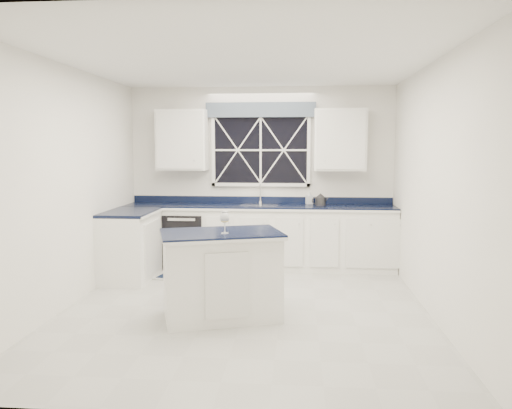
# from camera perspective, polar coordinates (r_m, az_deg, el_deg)

# --- Properties ---
(ground) EXTENTS (4.50, 4.50, 0.00)m
(ground) POSITION_cam_1_polar(r_m,az_deg,el_deg) (5.68, -1.22, -11.84)
(ground) COLOR #ACACA7
(ground) RESTS_ON ground
(back_wall) EXTENTS (4.00, 0.10, 2.70)m
(back_wall) POSITION_cam_1_polar(r_m,az_deg,el_deg) (7.65, 0.56, 3.24)
(back_wall) COLOR white
(back_wall) RESTS_ON ground
(base_cabinets) EXTENTS (3.99, 1.60, 0.90)m
(base_cabinets) POSITION_cam_1_polar(r_m,az_deg,el_deg) (7.33, -2.32, -4.01)
(base_cabinets) COLOR white
(base_cabinets) RESTS_ON ground
(countertop) EXTENTS (3.98, 0.64, 0.04)m
(countertop) POSITION_cam_1_polar(r_m,az_deg,el_deg) (7.39, 0.38, -0.23)
(countertop) COLOR black
(countertop) RESTS_ON base_cabinets
(dishwasher) EXTENTS (0.60, 0.58, 0.82)m
(dishwasher) POSITION_cam_1_polar(r_m,az_deg,el_deg) (7.63, -7.91, -3.95)
(dishwasher) COLOR black
(dishwasher) RESTS_ON ground
(window) EXTENTS (1.65, 0.09, 1.26)m
(window) POSITION_cam_1_polar(r_m,az_deg,el_deg) (7.59, 0.54, 6.84)
(window) COLOR black
(window) RESTS_ON ground
(upper_cabinets) EXTENTS (3.10, 0.34, 0.90)m
(upper_cabinets) POSITION_cam_1_polar(r_m,az_deg,el_deg) (7.46, 0.46, 7.38)
(upper_cabinets) COLOR white
(upper_cabinets) RESTS_ON ground
(faucet) EXTENTS (0.05, 0.20, 0.30)m
(faucet) POSITION_cam_1_polar(r_m,az_deg,el_deg) (7.56, 0.50, 1.29)
(faucet) COLOR silver
(faucet) RESTS_ON countertop
(island) EXTENTS (1.40, 1.09, 0.92)m
(island) POSITION_cam_1_polar(r_m,az_deg,el_deg) (5.30, -3.98, -8.00)
(island) COLOR white
(island) RESTS_ON ground
(rug) EXTENTS (1.33, 0.97, 0.02)m
(rug) POSITION_cam_1_polar(r_m,az_deg,el_deg) (7.08, -6.35, -8.07)
(rug) COLOR #A1A19D
(rug) RESTS_ON ground
(kettle) EXTENTS (0.25, 0.19, 0.18)m
(kettle) POSITION_cam_1_polar(r_m,az_deg,el_deg) (7.40, 7.36, 0.53)
(kettle) COLOR #2A2A2D
(kettle) RESTS_ON countertop
(wine_glass) EXTENTS (0.10, 0.10, 0.23)m
(wine_glass) POSITION_cam_1_polar(r_m,az_deg,el_deg) (5.08, -3.59, -1.57)
(wine_glass) COLOR silver
(wine_glass) RESTS_ON island
(soap_bottle) EXTENTS (0.12, 0.12, 0.20)m
(soap_bottle) POSITION_cam_1_polar(r_m,az_deg,el_deg) (7.57, 6.12, 0.80)
(soap_bottle) COLOR silver
(soap_bottle) RESTS_ON countertop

